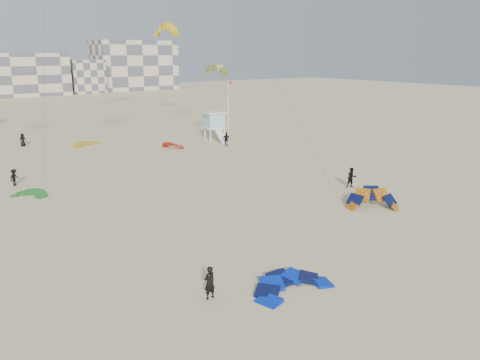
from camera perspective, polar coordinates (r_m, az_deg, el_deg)
ground at (r=27.67m, az=0.83°, el=-10.10°), size 320.00×320.00×0.00m
kite_ground_blue at (r=25.06m, az=6.25°, el=-13.05°), size 4.24×4.46×1.59m
kite_ground_orange at (r=38.51m, az=15.82°, el=-3.30°), size 5.69×5.69×4.10m
kite_ground_green at (r=44.06m, az=-24.20°, el=-1.77°), size 4.18×4.18×1.30m
kite_ground_red_far at (r=61.15m, az=-8.23°, el=3.86°), size 3.99×3.91×2.61m
kite_ground_yellow at (r=65.84m, az=-18.22°, el=4.05°), size 4.36×4.51×1.29m
kitesurfer_main at (r=23.70m, az=-3.74°, el=-12.37°), size 0.67×0.47×1.73m
kitesurfer_b at (r=43.60m, az=13.46°, el=0.28°), size 1.10×1.00×1.86m
kitesurfer_c at (r=47.80m, az=-25.81°, el=0.28°), size 1.16×1.10×1.58m
kitesurfer_d at (r=61.89m, az=-1.66°, el=4.99°), size 1.05×1.07×1.81m
kitesurfer_e at (r=67.98m, az=-24.97°, el=4.46°), size 0.88×0.62×1.72m
kitesurfer_f at (r=84.30m, az=-4.16°, el=7.61°), size 1.24×1.50×1.61m
kite_fly_olive at (r=60.29m, az=-2.96°, el=13.08°), size 6.45×4.05×9.73m
kite_fly_yellow at (r=82.03m, az=-8.99°, el=17.48°), size 11.96×5.51×15.79m
lifeguard_tower_near at (r=65.86m, az=-3.09°, el=6.54°), size 3.29×5.71×3.98m
flagpole at (r=70.79m, az=-1.42°, el=9.06°), size 0.67×0.10×8.21m
condo_mid at (r=152.31m, az=-26.62°, el=11.40°), size 32.00×16.00×12.00m
condo_east at (r=165.44m, az=-12.74°, el=13.47°), size 26.00×14.00×16.00m
condo_fill_right at (r=155.53m, az=-18.31°, el=11.89°), size 10.00×10.00×10.00m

